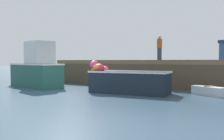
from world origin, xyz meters
TOP-DOWN VIEW (x-y plane):
  - ground at (0.00, 0.00)m, footprint 120.00×160.00m
  - pier at (1.31, 6.50)m, footprint 12.69×6.18m
  - fishing_boat_near_left at (-3.74, 0.98)m, footprint 4.44×2.27m
  - fishing_boat_near_right at (2.23, 1.44)m, footprint 4.00×1.94m
  - rowboat at (5.72, 2.80)m, footprint 1.62×1.19m
  - dockworker at (1.93, 6.32)m, footprint 0.34×0.34m

SIDE VIEW (x-z plane):
  - ground at x=0.00m, z-range -0.10..0.00m
  - rowboat at x=5.72m, z-range -0.02..0.42m
  - fishing_boat_near_right at x=2.23m, z-range -0.17..1.42m
  - fishing_boat_near_left at x=-3.74m, z-range -0.31..2.40m
  - pier at x=1.31m, z-range 0.52..2.14m
  - dockworker at x=1.93m, z-range 1.62..3.22m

